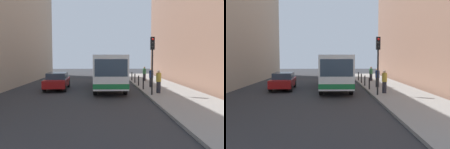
# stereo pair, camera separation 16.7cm
# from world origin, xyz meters

# --- Properties ---
(ground_plane) EXTENTS (80.00, 80.00, 0.00)m
(ground_plane) POSITION_xyz_m (0.00, 0.00, 0.00)
(ground_plane) COLOR #2D2D30
(sidewalk) EXTENTS (4.40, 40.00, 0.15)m
(sidewalk) POSITION_xyz_m (5.40, 0.00, 0.07)
(sidewalk) COLOR gray
(sidewalk) RESTS_ON ground
(bus) EXTENTS (2.55, 11.02, 3.00)m
(bus) POSITION_xyz_m (0.61, 2.95, 1.73)
(bus) COLOR white
(bus) RESTS_ON ground
(car_beside_bus) EXTENTS (2.01, 4.47, 1.48)m
(car_beside_bus) POSITION_xyz_m (-3.92, 2.03, 0.78)
(car_beside_bus) COLOR maroon
(car_beside_bus) RESTS_ON ground
(car_behind_bus) EXTENTS (1.94, 4.44, 1.48)m
(car_behind_bus) POSITION_xyz_m (0.42, 14.46, 0.78)
(car_behind_bus) COLOR navy
(car_behind_bus) RESTS_ON ground
(traffic_light) EXTENTS (0.28, 0.33, 4.10)m
(traffic_light) POSITION_xyz_m (3.55, -2.17, 3.01)
(traffic_light) COLOR black
(traffic_light) RESTS_ON sidewalk
(bollard_near) EXTENTS (0.11, 0.11, 0.95)m
(bollard_near) POSITION_xyz_m (3.45, 0.85, 0.62)
(bollard_near) COLOR black
(bollard_near) RESTS_ON sidewalk
(bollard_mid) EXTENTS (0.11, 0.11, 0.95)m
(bollard_mid) POSITION_xyz_m (3.45, 3.40, 0.62)
(bollard_mid) COLOR black
(bollard_mid) RESTS_ON sidewalk
(bollard_far) EXTENTS (0.11, 0.11, 0.95)m
(bollard_far) POSITION_xyz_m (3.45, 5.94, 0.62)
(bollard_far) COLOR black
(bollard_far) RESTS_ON sidewalk
(bollard_farthest) EXTENTS (0.11, 0.11, 0.95)m
(bollard_farthest) POSITION_xyz_m (3.45, 8.49, 0.62)
(bollard_farthest) COLOR black
(bollard_farthest) RESTS_ON sidewalk
(pedestrian_near_signal) EXTENTS (0.38, 0.38, 1.73)m
(pedestrian_near_signal) POSITION_xyz_m (4.23, -1.30, 1.02)
(pedestrian_near_signal) COLOR #26262D
(pedestrian_near_signal) RESTS_ON sidewalk
(pedestrian_mid_sidewalk) EXTENTS (0.38, 0.38, 1.71)m
(pedestrian_mid_sidewalk) POSITION_xyz_m (4.42, 2.30, 1.00)
(pedestrian_mid_sidewalk) COLOR #26262D
(pedestrian_mid_sidewalk) RESTS_ON sidewalk
(pedestrian_far_sidewalk) EXTENTS (0.38, 0.38, 1.60)m
(pedestrian_far_sidewalk) POSITION_xyz_m (4.83, 8.07, 0.95)
(pedestrian_far_sidewalk) COLOR #26262D
(pedestrian_far_sidewalk) RESTS_ON sidewalk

